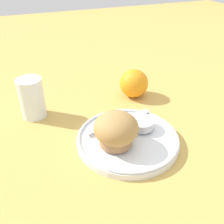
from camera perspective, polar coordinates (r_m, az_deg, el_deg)
name	(u,v)px	position (r m, az deg, el deg)	size (l,w,h in m)	color
ground_plane	(134,139)	(0.58, 5.06, -6.09)	(3.00, 3.00, 0.00)	tan
plate	(128,139)	(0.56, 3.62, -6.16)	(0.23, 0.23, 0.02)	white
muffin	(116,130)	(0.51, 0.92, -4.10)	(0.09, 0.09, 0.07)	#9E7047
cream_ramekin	(141,123)	(0.58, 6.76, -2.48)	(0.06, 0.06, 0.02)	silver
berry_pair	(113,127)	(0.56, 0.15, -3.47)	(0.03, 0.01, 0.01)	maroon
butter_knife	(119,121)	(0.59, 1.67, -2.10)	(0.18, 0.05, 0.00)	silver
orange_fruit	(134,83)	(0.73, 5.02, 6.53)	(0.08, 0.08, 0.08)	orange
juice_glass	(32,98)	(0.66, -17.84, 3.04)	(0.06, 0.06, 0.10)	silver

